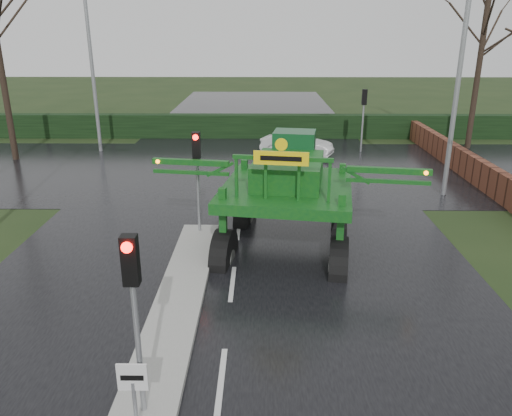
{
  "coord_description": "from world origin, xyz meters",
  "views": [
    {
      "loc": [
        0.78,
        -8.17,
        6.53
      ],
      "look_at": [
        0.64,
        4.61,
        2.0
      ],
      "focal_mm": 35.0,
      "sensor_mm": 36.0,
      "label": 1
    }
  ],
  "objects_px": {
    "street_light_left_far": "(95,42)",
    "crop_sprayer": "(224,187)",
    "keep_left_sign": "(133,387)",
    "traffic_signal_mid": "(197,161)",
    "street_light_right": "(455,46)",
    "white_sedan": "(296,156)",
    "traffic_signal_near": "(133,289)",
    "traffic_signal_far": "(364,106)"
  },
  "relations": [
    {
      "from": "street_light_left_far",
      "to": "crop_sprayer",
      "type": "relative_size",
      "value": 1.18
    },
    {
      "from": "keep_left_sign",
      "to": "crop_sprayer",
      "type": "relative_size",
      "value": 0.16
    },
    {
      "from": "traffic_signal_mid",
      "to": "street_light_right",
      "type": "height_order",
      "value": "street_light_right"
    },
    {
      "from": "keep_left_sign",
      "to": "white_sedan",
      "type": "height_order",
      "value": "keep_left_sign"
    },
    {
      "from": "traffic_signal_near",
      "to": "street_light_right",
      "type": "xyz_separation_m",
      "value": [
        9.49,
        13.01,
        3.4
      ]
    },
    {
      "from": "street_light_right",
      "to": "white_sedan",
      "type": "height_order",
      "value": "street_light_right"
    },
    {
      "from": "traffic_signal_far",
      "to": "crop_sprayer",
      "type": "distance_m",
      "value": 15.8
    },
    {
      "from": "traffic_signal_near",
      "to": "traffic_signal_far",
      "type": "distance_m",
      "value": 22.42
    },
    {
      "from": "traffic_signal_near",
      "to": "white_sedan",
      "type": "xyz_separation_m",
      "value": [
        4.04,
        19.96,
        -2.59
      ]
    },
    {
      "from": "keep_left_sign",
      "to": "traffic_signal_near",
      "type": "bearing_deg",
      "value": 90.0
    },
    {
      "from": "crop_sprayer",
      "to": "traffic_signal_far",
      "type": "bearing_deg",
      "value": 73.39
    },
    {
      "from": "keep_left_sign",
      "to": "white_sedan",
      "type": "xyz_separation_m",
      "value": [
        4.04,
        20.46,
        -1.06
      ]
    },
    {
      "from": "traffic_signal_near",
      "to": "street_light_left_far",
      "type": "xyz_separation_m",
      "value": [
        -6.89,
        21.01,
        3.4
      ]
    },
    {
      "from": "keep_left_sign",
      "to": "traffic_signal_mid",
      "type": "bearing_deg",
      "value": 90.0
    },
    {
      "from": "crop_sprayer",
      "to": "keep_left_sign",
      "type": "bearing_deg",
      "value": -88.9
    },
    {
      "from": "traffic_signal_mid",
      "to": "traffic_signal_far",
      "type": "distance_m",
      "value": 14.75
    },
    {
      "from": "traffic_signal_mid",
      "to": "street_light_right",
      "type": "xyz_separation_m",
      "value": [
        9.49,
        4.51,
        3.4
      ]
    },
    {
      "from": "street_light_left_far",
      "to": "crop_sprayer",
      "type": "height_order",
      "value": "street_light_left_far"
    },
    {
      "from": "traffic_signal_near",
      "to": "street_light_left_far",
      "type": "height_order",
      "value": "street_light_left_far"
    },
    {
      "from": "keep_left_sign",
      "to": "white_sedan",
      "type": "relative_size",
      "value": 0.34
    },
    {
      "from": "traffic_signal_mid",
      "to": "traffic_signal_far",
      "type": "xyz_separation_m",
      "value": [
        7.8,
        12.52,
        0.0
      ]
    },
    {
      "from": "keep_left_sign",
      "to": "traffic_signal_near",
      "type": "relative_size",
      "value": 0.38
    },
    {
      "from": "white_sedan",
      "to": "street_light_left_far",
      "type": "bearing_deg",
      "value": 107.48
    },
    {
      "from": "street_light_right",
      "to": "traffic_signal_far",
      "type": "bearing_deg",
      "value": 101.95
    },
    {
      "from": "traffic_signal_far",
      "to": "street_light_left_far",
      "type": "xyz_separation_m",
      "value": [
        -14.69,
        -0.01,
        3.4
      ]
    },
    {
      "from": "traffic_signal_mid",
      "to": "crop_sprayer",
      "type": "bearing_deg",
      "value": -60.23
    },
    {
      "from": "crop_sprayer",
      "to": "white_sedan",
      "type": "bearing_deg",
      "value": 85.9
    },
    {
      "from": "traffic_signal_far",
      "to": "street_light_right",
      "type": "distance_m",
      "value": 8.86
    },
    {
      "from": "keep_left_sign",
      "to": "traffic_signal_near",
      "type": "xyz_separation_m",
      "value": [
        0.0,
        0.49,
        1.53
      ]
    },
    {
      "from": "traffic_signal_mid",
      "to": "street_light_right",
      "type": "distance_m",
      "value": 11.05
    },
    {
      "from": "traffic_signal_near",
      "to": "white_sedan",
      "type": "distance_m",
      "value": 20.53
    },
    {
      "from": "white_sedan",
      "to": "keep_left_sign",
      "type": "bearing_deg",
      "value": -168.25
    },
    {
      "from": "traffic_signal_near",
      "to": "crop_sprayer",
      "type": "height_order",
      "value": "crop_sprayer"
    },
    {
      "from": "traffic_signal_far",
      "to": "street_light_right",
      "type": "bearing_deg",
      "value": 101.95
    },
    {
      "from": "keep_left_sign",
      "to": "street_light_left_far",
      "type": "height_order",
      "value": "street_light_left_far"
    },
    {
      "from": "street_light_left_far",
      "to": "white_sedan",
      "type": "xyz_separation_m",
      "value": [
        10.94,
        -1.04,
        -5.99
      ]
    },
    {
      "from": "traffic_signal_near",
      "to": "traffic_signal_mid",
      "type": "height_order",
      "value": "same"
    },
    {
      "from": "street_light_right",
      "to": "street_light_left_far",
      "type": "relative_size",
      "value": 1.0
    },
    {
      "from": "traffic_signal_near",
      "to": "street_light_left_far",
      "type": "bearing_deg",
      "value": 108.17
    },
    {
      "from": "traffic_signal_far",
      "to": "street_light_left_far",
      "type": "distance_m",
      "value": 15.08
    },
    {
      "from": "traffic_signal_near",
      "to": "white_sedan",
      "type": "bearing_deg",
      "value": 78.55
    },
    {
      "from": "white_sedan",
      "to": "traffic_signal_far",
      "type": "bearing_deg",
      "value": -51.4
    }
  ]
}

